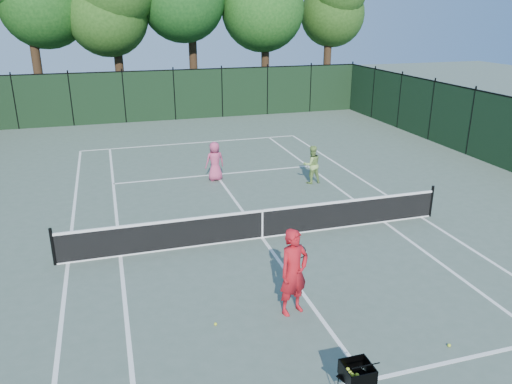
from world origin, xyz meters
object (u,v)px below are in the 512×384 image
object	(u,v)px
player_pink	(215,161)
player_green	(312,165)
loose_ball_midcourt	(216,324)
ball_hopper	(357,373)
coach	(294,272)
loose_ball_near_cart	(449,345)

from	to	relation	value
player_pink	player_green	distance (m)	3.82
loose_ball_midcourt	ball_hopper	bearing A→B (deg)	-60.41
coach	player_green	distance (m)	9.06
player_green	loose_ball_midcourt	xyz separation A→B (m)	(-5.66, -8.21, -0.72)
ball_hopper	coach	bearing A→B (deg)	68.97
player_green	ball_hopper	distance (m)	11.93
player_pink	player_green	xyz separation A→B (m)	(3.54, -1.43, -0.03)
coach	player_pink	world-z (taller)	coach
loose_ball_near_cart	player_pink	bearing A→B (deg)	100.87
ball_hopper	loose_ball_midcourt	distance (m)	3.59
coach	player_green	bearing A→B (deg)	46.92
player_pink	loose_ball_midcourt	xyz separation A→B (m)	(-2.11, -9.64, -0.75)
player_green	coach	bearing A→B (deg)	61.12
coach	ball_hopper	bearing A→B (deg)	-108.64
loose_ball_midcourt	player_green	bearing A→B (deg)	55.43
ball_hopper	loose_ball_midcourt	size ratio (longest dim) A/B	13.64
coach	ball_hopper	distance (m)	3.08
coach	loose_ball_near_cart	world-z (taller)	coach
player_green	loose_ball_midcourt	world-z (taller)	player_green
player_pink	loose_ball_near_cart	size ratio (longest dim) A/B	23.02
player_green	loose_ball_near_cart	size ratio (longest dim) A/B	22.11
loose_ball_near_cart	loose_ball_midcourt	world-z (taller)	same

